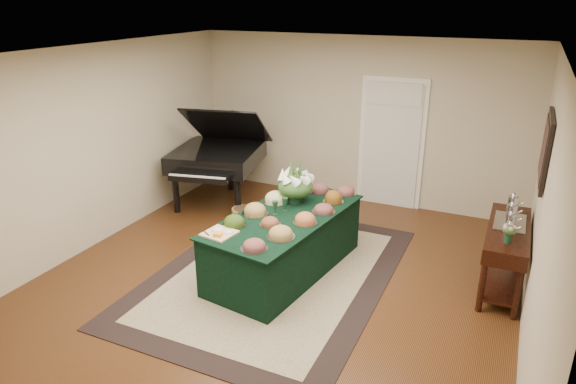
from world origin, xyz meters
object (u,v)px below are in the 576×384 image
at_px(buffet_table, 285,243).
at_px(grand_piano, 217,156).
at_px(floral_centerpiece, 295,182).
at_px(mahogany_sideboard, 507,241).

bearing_deg(buffet_table, grand_piano, 140.55).
bearing_deg(floral_centerpiece, grand_piano, 148.22).
distance_m(buffet_table, grand_piano, 2.59).
relative_size(buffet_table, mahogany_sideboard, 1.65).
height_order(floral_centerpiece, mahogany_sideboard, floral_centerpiece).
height_order(grand_piano, mahogany_sideboard, grand_piano).
bearing_deg(mahogany_sideboard, grand_piano, 168.32).
xyz_separation_m(buffet_table, grand_piano, (-1.98, 1.63, 0.43)).
xyz_separation_m(floral_centerpiece, mahogany_sideboard, (2.56, 0.26, -0.42)).
height_order(buffet_table, grand_piano, grand_piano).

